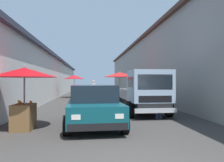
# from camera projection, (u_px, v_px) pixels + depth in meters

# --- Properties ---
(ground) EXTENTS (90.00, 90.00, 0.00)m
(ground) POSITION_uv_depth(u_px,v_px,m) (101.00, 102.00, 17.09)
(ground) COLOR #3D3A38
(building_left_whitewash) EXTENTS (49.80, 7.50, 3.96)m
(building_left_whitewash) POSITION_uv_depth(u_px,v_px,m) (9.00, 77.00, 18.62)
(building_left_whitewash) COLOR silver
(building_left_whitewash) RESTS_ON ground
(building_right_concrete) EXTENTS (49.80, 7.50, 5.71)m
(building_right_concrete) POSITION_uv_depth(u_px,v_px,m) (183.00, 67.00, 20.06)
(building_right_concrete) COLOR gray
(building_right_concrete) RESTS_ON ground
(fruit_stall_far_left) EXTENTS (2.11, 2.11, 2.30)m
(fruit_stall_far_left) POSITION_uv_depth(u_px,v_px,m) (74.00, 80.00, 22.01)
(fruit_stall_far_left) COLOR #9E9EA3
(fruit_stall_far_left) RESTS_ON ground
(fruit_stall_mid_lane) EXTENTS (2.16, 2.16, 2.12)m
(fruit_stall_mid_lane) POSITION_uv_depth(u_px,v_px,m) (24.00, 83.00, 7.44)
(fruit_stall_mid_lane) COLOR #9E9EA3
(fruit_stall_mid_lane) RESTS_ON ground
(fruit_stall_near_left) EXTENTS (2.52, 2.52, 2.37)m
(fruit_stall_near_left) POSITION_uv_depth(u_px,v_px,m) (120.00, 79.00, 17.36)
(fruit_stall_near_left) COLOR #9E9EA3
(fruit_stall_near_left) RESTS_ON ground
(hatchback_car) EXTENTS (3.99, 2.08, 1.45)m
(hatchback_car) POSITION_uv_depth(u_px,v_px,m) (93.00, 105.00, 8.01)
(hatchback_car) COLOR #0F4C56
(hatchback_car) RESTS_ON ground
(delivery_truck) EXTENTS (4.98, 2.10, 2.08)m
(delivery_truck) POSITION_uv_depth(u_px,v_px,m) (145.00, 93.00, 10.59)
(delivery_truck) COLOR black
(delivery_truck) RESTS_ON ground
(vendor_by_crates) EXTENTS (0.58, 0.43, 1.68)m
(vendor_by_crates) POSITION_uv_depth(u_px,v_px,m) (94.00, 88.00, 20.75)
(vendor_by_crates) COLOR #665B4C
(vendor_by_crates) RESTS_ON ground
(vendor_in_shade) EXTENTS (0.31, 0.63, 1.63)m
(vendor_in_shade) POSITION_uv_depth(u_px,v_px,m) (159.00, 97.00, 9.45)
(vendor_in_shade) COLOR navy
(vendor_in_shade) RESTS_ON ground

